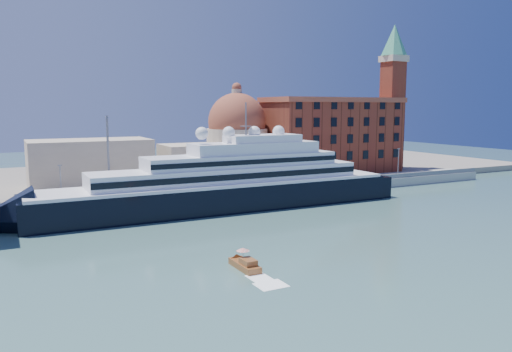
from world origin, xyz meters
TOP-DOWN VIEW (x-y plane):
  - ground at (0.00, 0.00)m, footprint 400.00×400.00m
  - quay at (0.00, 34.00)m, footprint 180.00×10.00m
  - land at (0.00, 75.00)m, footprint 260.00×72.00m
  - quay_fence at (0.00, 29.50)m, footprint 180.00×0.10m
  - superyacht at (-0.77, 23.00)m, footprint 91.09×12.63m
  - water_taxi at (-11.26, -16.07)m, footprint 2.20×6.34m
  - warehouse at (52.00, 52.00)m, footprint 43.00×19.00m
  - campanile at (76.00, 52.00)m, footprint 8.40×8.40m
  - church at (6.39, 57.72)m, footprint 66.00×18.00m
  - lamp_posts at (-12.67, 32.27)m, footprint 120.80×2.40m

SIDE VIEW (x-z plane):
  - ground at x=0.00m, z-range 0.00..0.00m
  - water_taxi at x=-11.26m, z-range -0.78..2.22m
  - land at x=0.00m, z-range 0.00..2.00m
  - quay at x=0.00m, z-range 0.00..2.50m
  - quay_fence at x=0.00m, z-range 2.50..3.70m
  - superyacht at x=-0.77m, z-range -8.91..18.31m
  - lamp_posts at x=-12.67m, z-range 0.84..18.84m
  - church at x=6.39m, z-range -1.84..23.66m
  - warehouse at x=52.00m, z-range 2.16..25.41m
  - campanile at x=76.00m, z-range 5.26..52.26m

